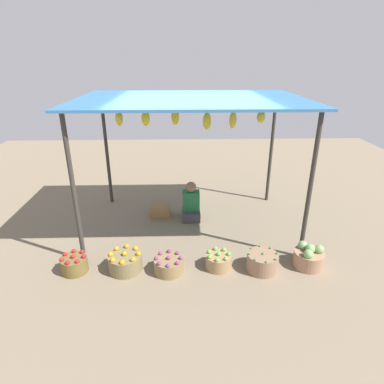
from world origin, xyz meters
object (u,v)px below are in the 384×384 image
basket_purple_onions (169,265)px  basket_green_chilies (262,262)px  basket_cabbages (309,257)px  basket_red_apples (74,264)px  wooden_crate_near_vendor (160,210)px  vendor_person (191,205)px  basket_oranges (125,262)px  basket_green_apples (218,261)px

basket_purple_onions → basket_green_chilies: bearing=-0.0°
basket_cabbages → basket_red_apples: bearing=-179.6°
basket_cabbages → wooden_crate_near_vendor: bearing=143.3°
vendor_person → wooden_crate_near_vendor: (-0.64, 0.13, -0.17)m
basket_red_apples → basket_purple_onions: basket_red_apples is taller
vendor_person → wooden_crate_near_vendor: size_ratio=1.94×
basket_oranges → basket_cabbages: size_ratio=1.11×
basket_purple_onions → wooden_crate_near_vendor: size_ratio=1.13×
basket_cabbages → wooden_crate_near_vendor: size_ratio=1.17×
basket_green_apples → basket_green_chilies: basket_green_chilies is taller
basket_green_apples → basket_red_apples: bearing=-179.3°
basket_purple_onions → basket_green_apples: (0.77, 0.08, 0.00)m
basket_oranges → basket_green_apples: 1.45m
basket_green_apples → basket_cabbages: (1.42, -0.00, 0.04)m
vendor_person → wooden_crate_near_vendor: 0.67m
basket_red_apples → basket_cabbages: (3.65, 0.02, 0.03)m
basket_red_apples → wooden_crate_near_vendor: size_ratio=1.00×
basket_oranges → basket_green_chilies: (2.12, -0.07, 0.00)m
basket_red_apples → basket_green_chilies: size_ratio=0.85×
basket_red_apples → basket_green_chilies: basket_green_chilies is taller
basket_red_apples → basket_green_apples: 2.22m
vendor_person → basket_red_apples: bearing=-136.9°
vendor_person → basket_oranges: 2.02m
basket_cabbages → vendor_person: bearing=136.7°
basket_green_apples → wooden_crate_near_vendor: bearing=119.3°
basket_green_chilies → wooden_crate_near_vendor: size_ratio=1.18×
basket_purple_onions → basket_red_apples: bearing=178.0°
basket_oranges → basket_green_chilies: 2.12m
basket_oranges → basket_green_apples: bearing=0.5°
basket_oranges → basket_purple_onions: 0.68m
basket_red_apples → basket_oranges: basket_oranges is taller
basket_cabbages → wooden_crate_near_vendor: basket_cabbages is taller
basket_oranges → wooden_crate_near_vendor: size_ratio=1.29×
wooden_crate_near_vendor → basket_green_chilies: bearing=-48.4°
basket_red_apples → basket_green_chilies: bearing=-1.0°
basket_red_apples → basket_oranges: bearing=1.2°
basket_purple_onions → basket_green_apples: 0.78m
basket_purple_onions → basket_green_apples: size_ratio=1.13×
basket_oranges → basket_green_chilies: basket_oranges is taller
vendor_person → basket_green_chilies: (1.05, -1.78, -0.16)m
basket_red_apples → basket_green_apples: basket_red_apples is taller
basket_purple_onions → basket_green_chilies: basket_green_chilies is taller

